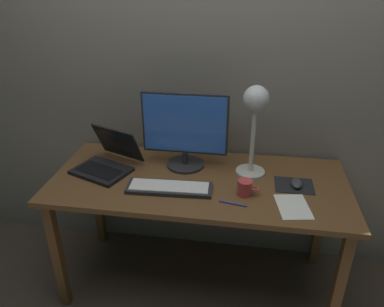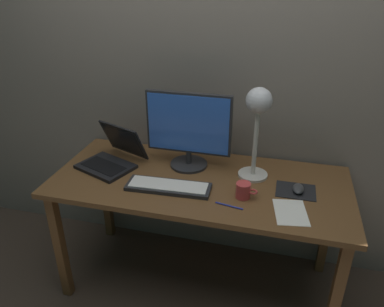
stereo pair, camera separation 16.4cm
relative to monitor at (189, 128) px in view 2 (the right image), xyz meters
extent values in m
plane|color=#47382D|center=(0.10, -0.14, -0.97)|extent=(4.80, 4.80, 0.00)
cube|color=gray|center=(0.10, 0.26, 0.33)|extent=(4.80, 0.06, 2.60)
cube|color=brown|center=(0.10, -0.14, -0.25)|extent=(1.60, 0.70, 0.03)
cube|color=brown|center=(-0.64, -0.43, -0.62)|extent=(0.05, 0.05, 0.71)
cube|color=brown|center=(0.84, -0.43, -0.62)|extent=(0.05, 0.05, 0.71)
cube|color=brown|center=(-0.64, 0.15, -0.62)|extent=(0.05, 0.05, 0.71)
cube|color=brown|center=(0.84, 0.15, -0.62)|extent=(0.05, 0.05, 0.71)
cylinder|color=#28282B|center=(0.00, 0.00, -0.23)|extent=(0.21, 0.21, 0.01)
cylinder|color=#28282B|center=(0.00, 0.00, -0.18)|extent=(0.03, 0.03, 0.07)
cube|color=#28282B|center=(0.00, 0.00, 0.03)|extent=(0.48, 0.03, 0.35)
cube|color=blue|center=(0.00, -0.02, 0.03)|extent=(0.45, 0.00, 0.32)
cube|color=#28282B|center=(-0.04, -0.27, -0.22)|extent=(0.45, 0.16, 0.02)
cube|color=silver|center=(-0.04, -0.27, -0.21)|extent=(0.41, 0.13, 0.01)
cube|color=black|center=(-0.45, -0.15, -0.22)|extent=(0.36, 0.31, 0.02)
cube|color=black|center=(-0.46, -0.17, -0.21)|extent=(0.28, 0.21, 0.00)
cube|color=black|center=(-0.40, -0.01, -0.11)|extent=(0.31, 0.20, 0.21)
cube|color=black|center=(-0.40, -0.01, -0.11)|extent=(0.28, 0.18, 0.18)
cylinder|color=beige|center=(0.37, -0.03, -0.23)|extent=(0.16, 0.16, 0.01)
cylinder|color=silver|center=(0.37, -0.03, -0.02)|extent=(0.02, 0.02, 0.39)
sphere|color=silver|center=(0.37, -0.03, 0.20)|extent=(0.13, 0.13, 0.13)
sphere|color=#FFEAB2|center=(0.37, -0.04, 0.17)|extent=(0.05, 0.05, 0.05)
cube|color=black|center=(0.60, -0.13, -0.23)|extent=(0.20, 0.16, 0.00)
ellipsoid|color=#38383A|center=(0.62, -0.14, -0.21)|extent=(0.06, 0.10, 0.03)
cylinder|color=#CC3F3F|center=(0.35, -0.25, -0.19)|extent=(0.07, 0.07, 0.08)
torus|color=#CC3F3F|center=(0.40, -0.25, -0.19)|extent=(0.05, 0.05, 0.01)
cube|color=white|center=(0.58, -0.33, -0.23)|extent=(0.18, 0.23, 0.00)
cylinder|color=#2633A5|center=(0.29, -0.35, -0.23)|extent=(0.14, 0.03, 0.01)
camera|label=1|loc=(0.33, -1.87, 0.80)|focal=34.81mm
camera|label=2|loc=(0.49, -1.83, 0.80)|focal=34.81mm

